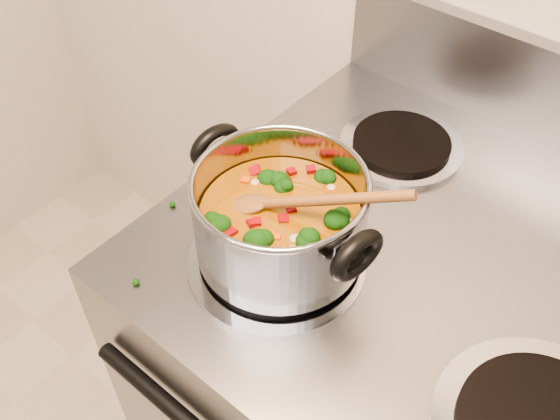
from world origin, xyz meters
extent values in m
cube|color=gray|center=(-0.03, 1.16, 0.46)|extent=(0.79, 0.69, 0.92)
cylinder|color=#A5A5AD|center=(-0.22, 1.00, 0.92)|extent=(0.24, 0.24, 0.01)
cylinder|color=black|center=(-0.22, 1.00, 0.93)|extent=(0.19, 0.19, 0.01)
cylinder|color=#A5A5AD|center=(-0.22, 1.32, 0.92)|extent=(0.20, 0.20, 0.01)
cylinder|color=black|center=(-0.22, 1.32, 0.93)|extent=(0.16, 0.16, 0.01)
cylinder|color=#929399|center=(-0.23, 1.02, 1.00)|extent=(0.22, 0.22, 0.12)
torus|color=#929399|center=(-0.23, 1.02, 1.06)|extent=(0.22, 0.22, 0.01)
cylinder|color=brown|center=(-0.23, 1.02, 0.97)|extent=(0.21, 0.21, 0.07)
torus|color=black|center=(-0.35, 1.04, 1.04)|extent=(0.03, 0.08, 0.08)
torus|color=black|center=(-0.10, 1.00, 1.04)|extent=(0.03, 0.08, 0.08)
ellipsoid|color=black|center=(-0.17, 1.02, 1.01)|extent=(0.04, 0.04, 0.03)
ellipsoid|color=black|center=(-0.21, 0.97, 1.01)|extent=(0.04, 0.04, 0.03)
ellipsoid|color=black|center=(-0.19, 1.09, 1.01)|extent=(0.04, 0.04, 0.03)
ellipsoid|color=black|center=(-0.24, 0.94, 1.01)|extent=(0.04, 0.04, 0.03)
ellipsoid|color=black|center=(-0.22, 0.97, 1.01)|extent=(0.04, 0.04, 0.03)
ellipsoid|color=black|center=(-0.15, 0.97, 1.01)|extent=(0.04, 0.04, 0.03)
ellipsoid|color=black|center=(-0.29, 1.07, 1.01)|extent=(0.04, 0.04, 0.03)
ellipsoid|color=black|center=(-0.24, 1.07, 1.01)|extent=(0.04, 0.04, 0.03)
ellipsoid|color=maroon|center=(-0.16, 0.96, 1.01)|extent=(0.01, 0.01, 0.01)
ellipsoid|color=maroon|center=(-0.23, 0.97, 1.01)|extent=(0.01, 0.01, 0.01)
ellipsoid|color=maroon|center=(-0.22, 0.95, 1.01)|extent=(0.01, 0.01, 0.01)
ellipsoid|color=maroon|center=(-0.28, 0.99, 1.01)|extent=(0.01, 0.01, 0.01)
ellipsoid|color=maroon|center=(-0.26, 1.07, 1.01)|extent=(0.01, 0.01, 0.01)
ellipsoid|color=maroon|center=(-0.18, 1.00, 1.01)|extent=(0.01, 0.01, 0.01)
ellipsoid|color=maroon|center=(-0.29, 1.07, 1.01)|extent=(0.01, 0.01, 0.01)
ellipsoid|color=maroon|center=(-0.20, 1.07, 1.01)|extent=(0.01, 0.01, 0.01)
ellipsoid|color=maroon|center=(-0.22, 0.99, 1.01)|extent=(0.01, 0.01, 0.01)
ellipsoid|color=maroon|center=(-0.22, 1.05, 1.01)|extent=(0.01, 0.01, 0.01)
ellipsoid|color=#C5470A|center=(-0.31, 1.03, 1.01)|extent=(0.01, 0.01, 0.01)
ellipsoid|color=#C5470A|center=(-0.26, 1.08, 1.01)|extent=(0.01, 0.01, 0.01)
ellipsoid|color=#C5470A|center=(-0.23, 1.03, 1.01)|extent=(0.01, 0.01, 0.01)
ellipsoid|color=#C5470A|center=(-0.29, 1.02, 1.01)|extent=(0.01, 0.01, 0.01)
ellipsoid|color=#C5470A|center=(-0.26, 1.08, 1.01)|extent=(0.01, 0.01, 0.01)
ellipsoid|color=#C5470A|center=(-0.30, 1.00, 1.01)|extent=(0.01, 0.01, 0.01)
ellipsoid|color=#C5470A|center=(-0.22, 0.94, 1.01)|extent=(0.01, 0.01, 0.01)
ellipsoid|color=#C5470A|center=(-0.19, 0.96, 1.01)|extent=(0.01, 0.01, 0.01)
ellipsoid|color=tan|center=(-0.17, 0.97, 1.01)|extent=(0.02, 0.02, 0.01)
ellipsoid|color=tan|center=(-0.26, 1.04, 1.01)|extent=(0.02, 0.02, 0.01)
ellipsoid|color=tan|center=(-0.21, 1.00, 1.01)|extent=(0.02, 0.02, 0.01)
ellipsoid|color=tan|center=(-0.24, 0.95, 1.01)|extent=(0.02, 0.02, 0.01)
ellipsoid|color=tan|center=(-0.24, 0.98, 1.01)|extent=(0.02, 0.02, 0.01)
ellipsoid|color=tan|center=(-0.15, 1.05, 1.01)|extent=(0.02, 0.02, 0.01)
ellipsoid|color=brown|center=(-0.27, 1.00, 1.01)|extent=(0.07, 0.06, 0.04)
cylinder|color=brown|center=(-0.17, 1.04, 1.04)|extent=(0.20, 0.09, 0.09)
ellipsoid|color=black|center=(-0.07, 0.99, 0.92)|extent=(0.01, 0.01, 0.01)
ellipsoid|color=black|center=(-0.31, 0.89, 0.92)|extent=(0.01, 0.01, 0.01)
ellipsoid|color=black|center=(-0.35, 1.16, 0.92)|extent=(0.01, 0.01, 0.01)
camera|label=1|loc=(0.12, 0.60, 1.57)|focal=40.00mm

